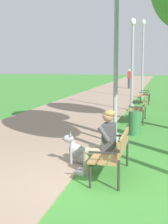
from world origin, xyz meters
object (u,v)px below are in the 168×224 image
park_bench_far (146,94)px  person_seated_on_near_bench (103,140)px  dog_grey (80,153)px  pedestrian_distant (129,79)px  litter_bin (135,123)px  park_bench_near (114,150)px  park_bench_mid (139,108)px  lamp_post_far (143,58)px  lamp_post_near (116,63)px  lamp_post_mid (132,64)px

park_bench_far → person_seated_on_near_bench: size_ratio=1.20×
dog_grey → pedestrian_distant: size_ratio=0.50×
litter_bin → park_bench_far: bearing=90.6°
pedestrian_distant → park_bench_near: bearing=-85.1°
pedestrian_distant → park_bench_far: bearing=-79.6°
park_bench_near → dog_grey: size_ratio=1.82×
park_bench_mid → person_seated_on_near_bench: person_seated_on_near_bench is taller
dog_grey → litter_bin: size_ratio=1.18×
litter_bin → pedestrian_distant: (-1.99, 18.60, 0.49)m
person_seated_on_near_bench → pedestrian_distant: 22.44m
park_bench_near → lamp_post_far: 15.01m
park_bench_mid → person_seated_on_near_bench: size_ratio=1.20×
park_bench_near → lamp_post_near: size_ratio=0.37×
dog_grey → park_bench_mid: bearing=81.5°
lamp_post_mid → lamp_post_far: (0.10, 5.97, 0.35)m
lamp_post_far → litter_bin: (0.46, -11.07, -2.10)m
park_bench_near → lamp_post_far: bearing=91.5°
park_bench_near → person_seated_on_near_bench: size_ratio=1.20×
lamp_post_far → lamp_post_mid: bearing=-90.9°
pedestrian_distant → person_seated_on_near_bench: bearing=-85.6°
lamp_post_mid → pedestrian_distant: bearing=96.1°
park_bench_mid → person_seated_on_near_bench: bearing=-92.4°
park_bench_far → dog_grey: (-0.77, -11.52, -0.25)m
park_bench_near → pedestrian_distant: 22.49m
lamp_post_near → park_bench_near: bearing=-82.5°
lamp_post_near → litter_bin: (0.40, 1.32, -1.75)m
park_bench_far → lamp_post_far: bearing=97.5°
dog_grey → lamp_post_far: 14.52m
lamp_post_near → pedestrian_distant: lamp_post_near is taller
person_seated_on_near_bench → dog_grey: 0.87m
park_bench_near → pedestrian_distant: (-1.92, 22.41, 0.33)m
park_bench_far → dog_grey: size_ratio=1.82×
lamp_post_mid → pedestrian_distant: size_ratio=2.46×
lamp_post_far → litter_bin: size_ratio=6.78×
park_bench_mid → park_bench_far: (-0.06, 5.96, 0.00)m
person_seated_on_near_bench → dog_grey: (-0.57, 0.50, -0.42)m
park_bench_near → park_bench_far: size_ratio=1.00×
dog_grey → lamp_post_far: lamp_post_far is taller
lamp_post_mid → lamp_post_far: size_ratio=0.85×
dog_grey → litter_bin: dog_grey is taller
person_seated_on_near_bench → lamp_post_near: lamp_post_near is taller
park_bench_mid → lamp_post_near: (-0.38, -3.60, 1.59)m
lamp_post_mid → dog_grey: bearing=-92.1°
lamp_post_mid → pedestrian_distant: 13.63m
park_bench_mid → litter_bin: 2.29m
litter_bin → pedestrian_distant: bearing=96.1°
dog_grey → lamp_post_near: bearing=76.9°
lamp_post_mid → park_bench_near: bearing=-86.9°
park_bench_far → lamp_post_near: bearing=-91.9°
person_seated_on_near_bench → lamp_post_mid: bearing=91.8°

